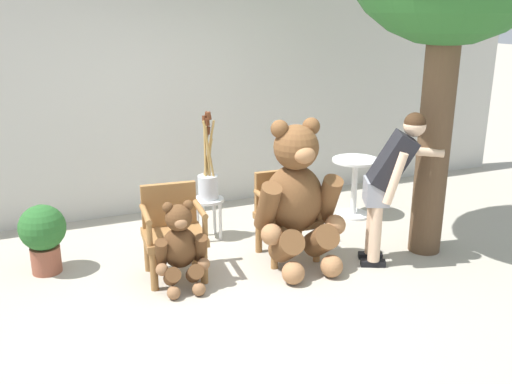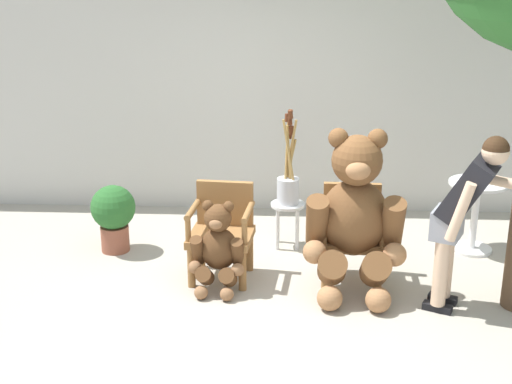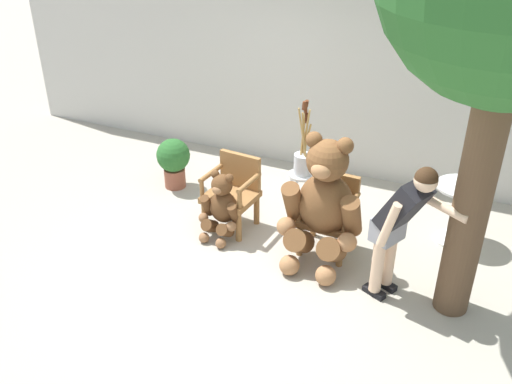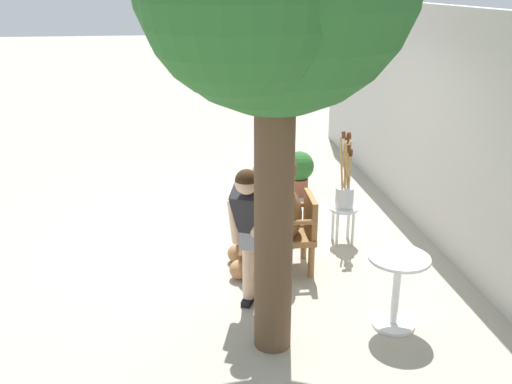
{
  "view_description": "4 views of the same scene",
  "coord_description": "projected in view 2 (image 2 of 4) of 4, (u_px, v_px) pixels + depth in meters",
  "views": [
    {
      "loc": [
        -1.81,
        -4.39,
        2.45
      ],
      "look_at": [
        0.08,
        0.05,
        0.88
      ],
      "focal_mm": 40.0,
      "sensor_mm": 36.0,
      "label": 1
    },
    {
      "loc": [
        0.02,
        -5.5,
        2.85
      ],
      "look_at": [
        -0.26,
        0.29,
        0.89
      ],
      "focal_mm": 50.0,
      "sensor_mm": 36.0,
      "label": 2
    },
    {
      "loc": [
        2.0,
        -4.67,
        3.73
      ],
      "look_at": [
        -0.2,
        0.28,
        0.64
      ],
      "focal_mm": 40.0,
      "sensor_mm": 36.0,
      "label": 3
    },
    {
      "loc": [
        6.26,
        -0.7,
        3.05
      ],
      "look_at": [
        0.21,
        0.11,
        0.79
      ],
      "focal_mm": 40.0,
      "sensor_mm": 36.0,
      "label": 4
    }
  ],
  "objects": [
    {
      "name": "ground_plane",
      "position": [
        285.0,
        301.0,
        6.11
      ],
      "size": [
        60.0,
        60.0,
        0.0
      ],
      "primitive_type": "plane",
      "color": "#A8A091"
    },
    {
      "name": "back_wall",
      "position": [
        289.0,
        88.0,
        7.94
      ],
      "size": [
        10.0,
        0.16,
        2.8
      ],
      "primitive_type": "cube",
      "color": "beige",
      "rests_on": "ground"
    },
    {
      "name": "wooden_chair_left",
      "position": [
        222.0,
        229.0,
        6.46
      ],
      "size": [
        0.61,
        0.57,
        0.86
      ],
      "color": "olive",
      "rests_on": "ground"
    },
    {
      "name": "wooden_chair_right",
      "position": [
        352.0,
        231.0,
        6.4
      ],
      "size": [
        0.58,
        0.54,
        0.86
      ],
      "color": "olive",
      "rests_on": "ground"
    },
    {
      "name": "teddy_bear_large",
      "position": [
        355.0,
        215.0,
        6.08
      ],
      "size": [
        0.87,
        0.83,
        1.46
      ],
      "color": "brown",
      "rests_on": "ground"
    },
    {
      "name": "teddy_bear_small",
      "position": [
        218.0,
        247.0,
        6.21
      ],
      "size": [
        0.49,
        0.48,
        0.82
      ],
      "color": "brown",
      "rests_on": "ground"
    },
    {
      "name": "person_visitor",
      "position": [
        464.0,
        208.0,
        5.68
      ],
      "size": [
        0.87,
        0.49,
        1.52
      ],
      "color": "black",
      "rests_on": "ground"
    },
    {
      "name": "white_stool",
      "position": [
        288.0,
        213.0,
        7.15
      ],
      "size": [
        0.34,
        0.34,
        0.46
      ],
      "color": "silver",
      "rests_on": "ground"
    },
    {
      "name": "brush_bucket",
      "position": [
        288.0,
        182.0,
        7.04
      ],
      "size": [
        0.22,
        0.22,
        0.96
      ],
      "color": "silver",
      "rests_on": "white_stool"
    },
    {
      "name": "round_side_table",
      "position": [
        475.0,
        208.0,
        7.01
      ],
      "size": [
        0.56,
        0.56,
        0.72
      ],
      "color": "white",
      "rests_on": "ground"
    },
    {
      "name": "potted_plant",
      "position": [
        113.0,
        213.0,
        7.03
      ],
      "size": [
        0.44,
        0.44,
        0.68
      ],
      "color": "brown",
      "rests_on": "ground"
    }
  ]
}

